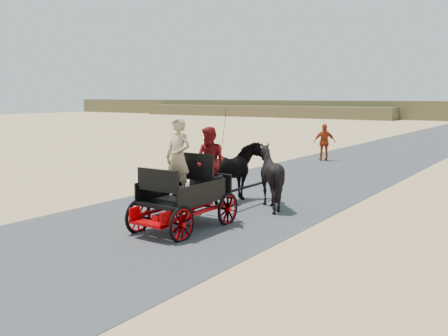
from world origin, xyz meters
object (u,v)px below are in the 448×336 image
Objects in this scene: carriage at (184,213)px; horse_left at (236,173)px; horse_right at (270,176)px; pedestrian at (324,142)px.

horse_left reaches higher than carriage.
horse_left is 1.18× the size of horse_right.
carriage is 1.39× the size of pedestrian.
horse_right is 10.50m from pedestrian.
horse_left is at bearing 66.83° from pedestrian.
pedestrian reaches higher than carriage.
horse_left is at bearing 0.00° from horse_right.
pedestrian reaches higher than horse_left.
carriage is at bearing 100.39° from horse_left.
pedestrian is (-2.21, 13.13, 0.50)m from carriage.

